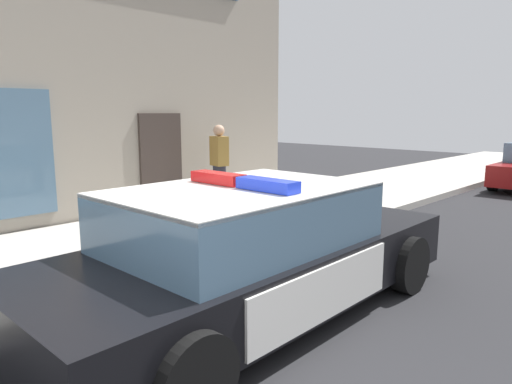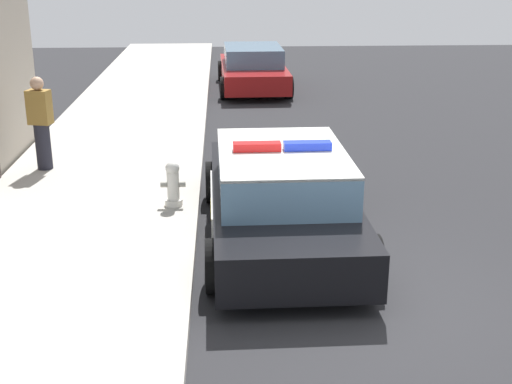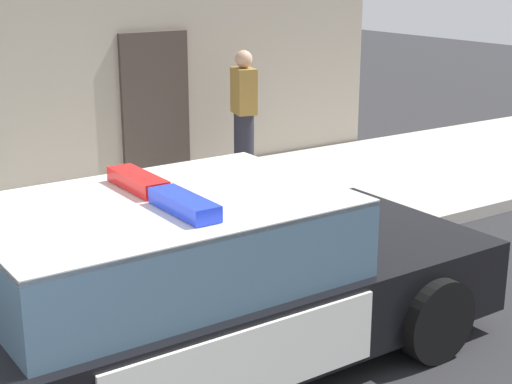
# 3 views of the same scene
# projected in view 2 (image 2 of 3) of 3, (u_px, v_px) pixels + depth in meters

# --- Properties ---
(ground) EXTENTS (48.00, 48.00, 0.00)m
(ground) POSITION_uv_depth(u_px,v_px,m) (361.00, 312.00, 8.01)
(ground) COLOR #262628
(sidewalk) EXTENTS (48.00, 3.58, 0.15)m
(sidewalk) POSITION_uv_depth(u_px,v_px,m) (32.00, 315.00, 7.81)
(sidewalk) COLOR #B2ADA3
(sidewalk) RESTS_ON ground
(police_cruiser) EXTENTS (4.99, 2.22, 1.49)m
(police_cruiser) POSITION_uv_depth(u_px,v_px,m) (280.00, 195.00, 9.84)
(police_cruiser) COLOR black
(police_cruiser) RESTS_ON ground
(fire_hydrant) EXTENTS (0.34, 0.39, 0.73)m
(fire_hydrant) POSITION_uv_depth(u_px,v_px,m) (173.00, 184.00, 10.87)
(fire_hydrant) COLOR silver
(fire_hydrant) RESTS_ON sidewalk
(car_down_street) EXTENTS (4.65, 2.14, 1.29)m
(car_down_street) POSITION_uv_depth(u_px,v_px,m) (253.00, 68.00, 20.92)
(car_down_street) COLOR maroon
(car_down_street) RESTS_ON ground
(pedestrian_on_sidewalk) EXTENTS (0.35, 0.45, 1.71)m
(pedestrian_on_sidewalk) POSITION_uv_depth(u_px,v_px,m) (41.00, 123.00, 12.55)
(pedestrian_on_sidewalk) COLOR #23232D
(pedestrian_on_sidewalk) RESTS_ON sidewalk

